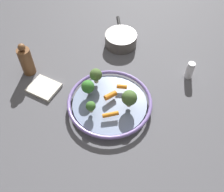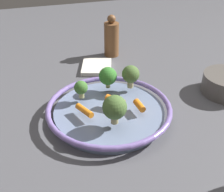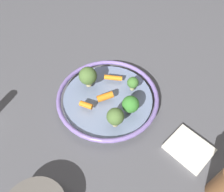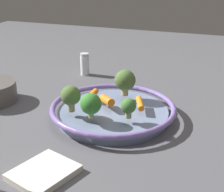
{
  "view_description": "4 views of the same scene",
  "coord_description": "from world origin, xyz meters",
  "views": [
    {
      "loc": [
        -0.6,
        -0.11,
        0.84
      ],
      "look_at": [
        -0.01,
        -0.01,
        0.08
      ],
      "focal_mm": 41.52,
      "sensor_mm": 36.0,
      "label": 1
    },
    {
      "loc": [
        -0.18,
        -0.61,
        0.47
      ],
      "look_at": [
        0.02,
        0.02,
        0.05
      ],
      "focal_mm": 46.75,
      "sensor_mm": 36.0,
      "label": 2
    },
    {
      "loc": [
        0.4,
        0.22,
        0.62
      ],
      "look_at": [
        0.01,
        0.02,
        0.06
      ],
      "focal_mm": 36.56,
      "sensor_mm": 36.0,
      "label": 3
    },
    {
      "loc": [
        -0.27,
        0.77,
        0.4
      ],
      "look_at": [
        0.01,
        -0.01,
        0.06
      ],
      "focal_mm": 54.23,
      "sensor_mm": 36.0,
      "label": 4
    }
  ],
  "objects": [
    {
      "name": "broccoli_floret_edge",
      "position": [
        0.02,
        0.09,
        0.08
      ],
      "size": [
        0.05,
        0.05,
        0.06
      ],
      "color": "#97A966",
      "rests_on": "serving_bowl"
    },
    {
      "name": "baby_carrot_near_rim",
      "position": [
        0.07,
        -0.04,
        0.05
      ],
      "size": [
        0.02,
        0.04,
        0.02
      ],
      "primitive_type": "cylinder",
      "rotation": [
        1.6,
        0.0,
        0.07
      ],
      "color": "orange",
      "rests_on": "serving_bowl"
    },
    {
      "name": "broccoli_floret_large",
      "position": [
        -0.06,
        0.06,
        0.07
      ],
      "size": [
        0.04,
        0.04,
        0.05
      ],
      "color": "tan",
      "rests_on": "serving_bowl"
    },
    {
      "name": "broccoli_floret_mid",
      "position": [
        0.09,
        0.07,
        0.08
      ],
      "size": [
        0.05,
        0.05,
        0.07
      ],
      "color": "tan",
      "rests_on": "serving_bowl"
    },
    {
      "name": "broccoli_floret_small",
      "position": [
        -0.01,
        -0.08,
        0.08
      ],
      "size": [
        0.06,
        0.06,
        0.07
      ],
      "color": "tan",
      "rests_on": "serving_bowl"
    },
    {
      "name": "dish_towel",
      "position": [
        0.04,
        0.29,
        0.01
      ],
      "size": [
        0.13,
        0.15,
        0.01
      ],
      "primitive_type": "cube",
      "rotation": [
        0.0,
        0.0,
        -0.32
      ],
      "color": "silver",
      "rests_on": "ground_plane"
    },
    {
      "name": "ground_plane",
      "position": [
        0.0,
        0.0,
        0.0
      ],
      "size": [
        2.35,
        2.35,
        0.0
      ],
      "primitive_type": "plane",
      "color": "#4C4C51"
    },
    {
      "name": "salt_shaker",
      "position": [
        0.22,
        -0.31,
        0.04
      ],
      "size": [
        0.03,
        0.03,
        0.08
      ],
      "color": "white",
      "rests_on": "ground_plane"
    },
    {
      "name": "serving_bowl",
      "position": [
        0.0,
        0.0,
        0.02
      ],
      "size": [
        0.34,
        0.34,
        0.04
      ],
      "color": "slate",
      "rests_on": "ground_plane"
    },
    {
      "name": "baby_carrot_right",
      "position": [
        0.02,
        0.0,
        0.05
      ],
      "size": [
        0.05,
        0.05,
        0.03
      ],
      "primitive_type": "cylinder",
      "rotation": [
        1.48,
        0.0,
        3.96
      ],
      "color": "orange",
      "rests_on": "serving_bowl"
    },
    {
      "name": "baby_carrot_left",
      "position": [
        -0.07,
        -0.02,
        0.05
      ],
      "size": [
        0.04,
        0.06,
        0.02
      ],
      "primitive_type": "cylinder",
      "rotation": [
        1.52,
        0.0,
        0.38
      ],
      "color": "orange",
      "rests_on": "serving_bowl"
    }
  ]
}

